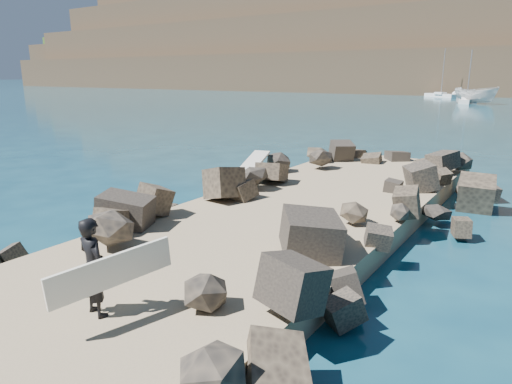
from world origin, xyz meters
The scene contains 9 objects.
ground centered at (0.00, 0.00, 0.00)m, with size 800.00×800.00×0.00m, color #0F384C.
jetty centered at (0.00, -2.00, 0.30)m, with size 6.00×26.00×0.60m, color #8C7759.
riprap_left centered at (-2.90, -1.50, 0.50)m, with size 2.60×22.00×1.00m, color black.
riprap_right centered at (2.90, -1.50, 0.50)m, with size 2.60×22.00×1.00m, color black.
surfboard_resting centered at (-3.17, 3.46, 1.04)m, with size 0.61×2.45×0.08m, color silver.
boat_imported centered at (-5.56, 66.69, 1.30)m, with size 2.52×6.71×2.59m, color silver.
surfer_with_board centered at (0.37, -5.99, 1.41)m, with size 1.04×1.96×1.61m.
sailboat_b centered at (-6.94, 67.79, 0.35)m, with size 1.83×6.72×8.07m.
sailboat_e centered at (-14.81, 86.21, 0.35)m, with size 7.21×6.09×9.30m.
Camera 1 is at (6.08, -10.04, 4.31)m, focal length 32.00 mm.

